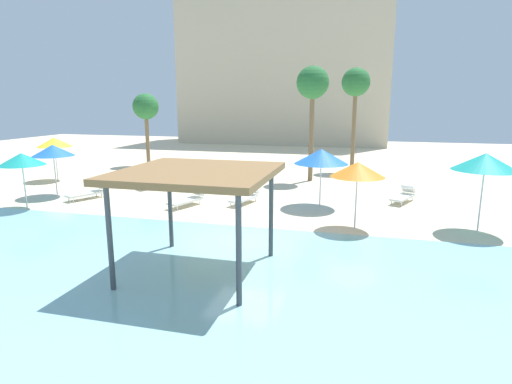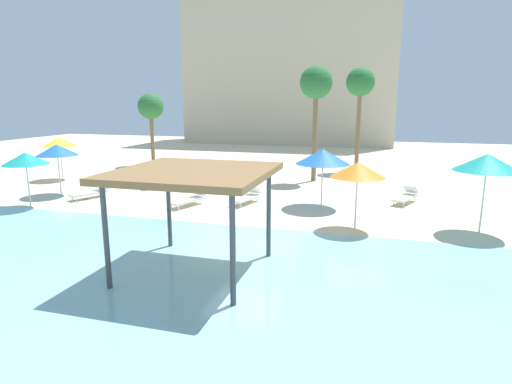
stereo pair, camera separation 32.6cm
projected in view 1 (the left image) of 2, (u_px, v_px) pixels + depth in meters
name	position (u px, v px, depth m)	size (l,w,h in m)	color
ground_plane	(245.00, 241.00, 14.57)	(80.00, 80.00, 0.00)	beige
lagoon_water	(182.00, 312.00, 9.60)	(44.00, 13.50, 0.04)	#8CC6CC
shade_pavilion	(197.00, 177.00, 11.31)	(4.05, 4.05, 2.93)	#42474C
beach_umbrella_teal_0	(22.00, 159.00, 18.49)	(1.97, 1.97, 2.51)	silver
beach_umbrella_blue_1	(321.00, 156.00, 18.85)	(2.43, 2.43, 2.65)	silver
beach_umbrella_blue_2	(53.00, 151.00, 21.06)	(2.05, 2.05, 2.60)	silver
beach_umbrella_yellow_3	(54.00, 142.00, 25.32)	(2.02, 2.02, 2.60)	silver
beach_umbrella_teal_5	(485.00, 162.00, 15.06)	(2.27, 2.27, 2.92)	silver
beach_umbrella_orange_6	(358.00, 170.00, 15.50)	(2.01, 2.01, 2.54)	silver
lounge_chair_0	(188.00, 199.00, 19.35)	(1.24, 1.98, 0.74)	white
lounge_chair_2	(157.00, 182.00, 23.37)	(1.52, 1.92, 0.74)	white
lounge_chair_3	(88.00, 192.00, 20.80)	(1.37, 1.97, 0.74)	white
lounge_chair_4	(404.00, 195.00, 20.07)	(1.32, 1.98, 0.74)	white
lounge_chair_5	(245.00, 196.00, 19.85)	(1.09, 1.99, 0.74)	white
palm_tree_0	(146.00, 108.00, 30.96)	(1.90, 1.90, 5.32)	brown
palm_tree_1	(356.00, 85.00, 28.20)	(1.90, 1.90, 6.95)	brown
palm_tree_2	(313.00, 86.00, 24.45)	(1.90, 1.90, 6.76)	brown
hotel_block_0	(286.00, 64.00, 48.73)	(23.28, 9.83, 17.88)	beige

